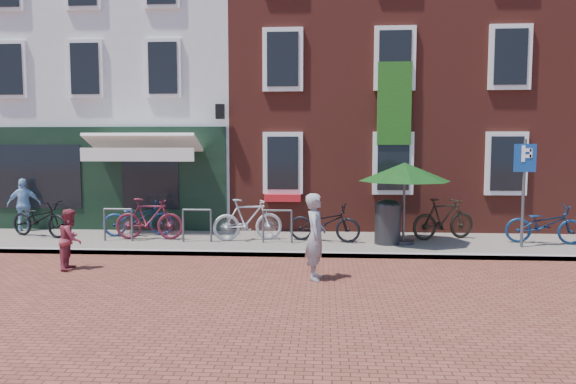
# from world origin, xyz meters

# --- Properties ---
(ground) EXTENTS (80.00, 80.00, 0.00)m
(ground) POSITION_xyz_m (0.00, 0.00, 0.00)
(ground) COLOR brown
(sidewalk) EXTENTS (24.00, 3.00, 0.10)m
(sidewalk) POSITION_xyz_m (1.00, 1.50, 0.05)
(sidewalk) COLOR slate
(sidewalk) RESTS_ON ground
(building_stucco) EXTENTS (8.00, 8.00, 9.00)m
(building_stucco) POSITION_xyz_m (-5.00, 7.00, 4.50)
(building_stucco) COLOR silver
(building_stucco) RESTS_ON ground
(building_brick_mid) EXTENTS (6.00, 8.00, 10.00)m
(building_brick_mid) POSITION_xyz_m (2.00, 7.00, 5.00)
(building_brick_mid) COLOR maroon
(building_brick_mid) RESTS_ON ground
(building_brick_right) EXTENTS (6.00, 8.00, 10.00)m
(building_brick_right) POSITION_xyz_m (8.00, 7.00, 5.00)
(building_brick_right) COLOR maroon
(building_brick_right) RESTS_ON ground
(litter_bin) EXTENTS (0.63, 0.63, 1.15)m
(litter_bin) POSITION_xyz_m (3.18, 1.26, 0.70)
(litter_bin) COLOR #2E2E30
(litter_bin) RESTS_ON sidewalk
(parking_sign) EXTENTS (0.50, 0.07, 2.54)m
(parking_sign) POSITION_xyz_m (6.29, 1.03, 1.79)
(parking_sign) COLOR #4C4C4F
(parking_sign) RESTS_ON sidewalk
(parasol) EXTENTS (2.21, 2.21, 2.08)m
(parasol) POSITION_xyz_m (3.57, 1.30, 1.93)
(parasol) COLOR #4C4C4F
(parasol) RESTS_ON sidewalk
(woman) EXTENTS (0.41, 0.60, 1.61)m
(woman) POSITION_xyz_m (1.48, -1.90, 0.81)
(woman) COLOR gray
(woman) RESTS_ON ground
(boy) EXTENTS (0.55, 0.66, 1.23)m
(boy) POSITION_xyz_m (-3.46, -1.41, 0.61)
(boy) COLOR maroon
(boy) RESTS_ON ground
(cafe_person) EXTENTS (0.93, 0.69, 1.47)m
(cafe_person) POSITION_xyz_m (-6.74, 2.60, 0.83)
(cafe_person) COLOR #8AB6DF
(cafe_person) RESTS_ON sidewalk
(bicycle_0) EXTENTS (1.91, 1.15, 0.95)m
(bicycle_0) POSITION_xyz_m (-5.78, 1.65, 0.57)
(bicycle_0) COLOR black
(bicycle_0) RESTS_ON sidewalk
(bicycle_1) EXTENTS (1.76, 0.51, 1.05)m
(bicycle_1) POSITION_xyz_m (-2.79, 1.45, 0.63)
(bicycle_1) COLOR #561825
(bicycle_1) RESTS_ON sidewalk
(bicycle_2) EXTENTS (1.90, 1.05, 0.95)m
(bicycle_2) POSITION_xyz_m (-3.26, 1.97, 0.57)
(bicycle_2) COLOR navy
(bicycle_2) RESTS_ON sidewalk
(bicycle_3) EXTENTS (1.82, 0.95, 1.05)m
(bicycle_3) POSITION_xyz_m (-0.27, 1.49, 0.63)
(bicycle_3) COLOR #B0B1B3
(bicycle_3) RESTS_ON sidewalk
(bicycle_4) EXTENTS (1.90, 0.99, 0.95)m
(bicycle_4) POSITION_xyz_m (1.65, 1.48, 0.57)
(bicycle_4) COLOR black
(bicycle_4) RESTS_ON sidewalk
(bicycle_5) EXTENTS (1.81, 1.09, 1.05)m
(bicycle_5) POSITION_xyz_m (4.67, 1.97, 0.63)
(bicycle_5) COLOR black
(bicycle_5) RESTS_ON sidewalk
(bicycle_6) EXTENTS (1.88, 0.90, 0.95)m
(bicycle_6) POSITION_xyz_m (7.00, 1.55, 0.57)
(bicycle_6) COLOR #0F284D
(bicycle_6) RESTS_ON sidewalk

